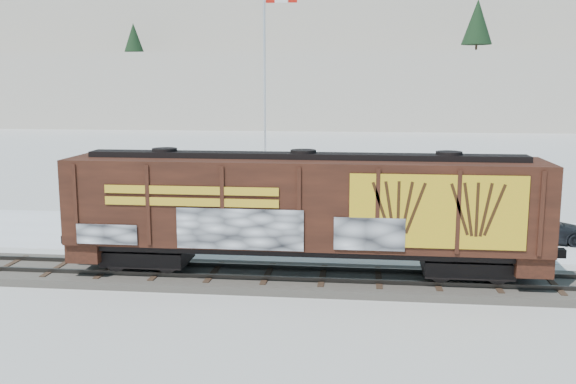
# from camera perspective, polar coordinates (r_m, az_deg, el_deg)

# --- Properties ---
(ground) EXTENTS (500.00, 500.00, 0.00)m
(ground) POSITION_cam_1_polar(r_m,az_deg,el_deg) (23.62, -1.80, -7.95)
(ground) COLOR white
(ground) RESTS_ON ground
(rail_track) EXTENTS (50.00, 3.40, 0.43)m
(rail_track) POSITION_cam_1_polar(r_m,az_deg,el_deg) (23.57, -1.80, -7.61)
(rail_track) COLOR #59544C
(rail_track) RESTS_ON ground
(parking_strip) EXTENTS (40.00, 8.00, 0.03)m
(parking_strip) POSITION_cam_1_polar(r_m,az_deg,el_deg) (30.79, 0.23, -3.75)
(parking_strip) COLOR white
(parking_strip) RESTS_ON ground
(hillside) EXTENTS (360.00, 110.00, 93.00)m
(hillside) POSITION_cam_1_polar(r_m,az_deg,el_deg) (162.27, 5.50, 12.09)
(hillside) COLOR white
(hillside) RESTS_ON ground
(hopper_railcar) EXTENTS (16.68, 3.06, 4.30)m
(hopper_railcar) POSITION_cam_1_polar(r_m,az_deg,el_deg) (22.77, 1.35, -1.27)
(hopper_railcar) COLOR black
(hopper_railcar) RESTS_ON rail_track
(flagpole) EXTENTS (2.30, 0.90, 12.77)m
(flagpole) POSITION_cam_1_polar(r_m,az_deg,el_deg) (37.02, -1.91, 6.01)
(flagpole) COLOR silver
(flagpole) RESTS_ON ground
(car_silver) EXTENTS (4.74, 2.84, 1.51)m
(car_silver) POSITION_cam_1_polar(r_m,az_deg,el_deg) (30.55, -9.70, -2.51)
(car_silver) COLOR #B6B9BD
(car_silver) RESTS_ON parking_strip
(car_white) EXTENTS (5.30, 3.53, 1.65)m
(car_white) POSITION_cam_1_polar(r_m,az_deg,el_deg) (29.46, 1.00, -2.68)
(car_white) COLOR silver
(car_white) RESTS_ON parking_strip
(car_dark) EXTENTS (4.65, 2.32, 1.30)m
(car_dark) POSITION_cam_1_polar(r_m,az_deg,el_deg) (31.30, 21.44, -2.95)
(car_dark) COLOR black
(car_dark) RESTS_ON parking_strip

